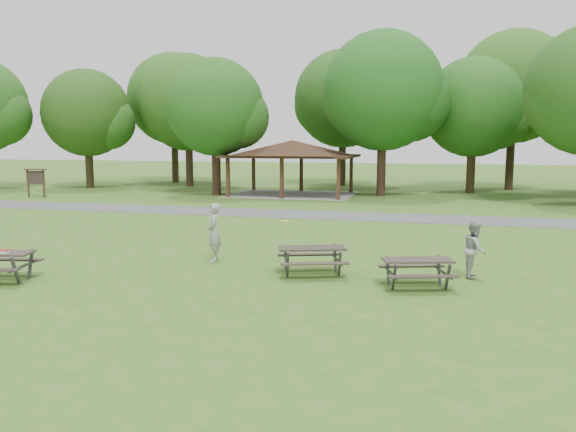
# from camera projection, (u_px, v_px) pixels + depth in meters

# --- Properties ---
(ground) EXTENTS (160.00, 160.00, 0.00)m
(ground) POSITION_uv_depth(u_px,v_px,m) (213.00, 283.00, 14.92)
(ground) COLOR #365E1A
(ground) RESTS_ON ground
(asphalt_path) EXTENTS (120.00, 3.20, 0.02)m
(asphalt_path) POSITION_uv_depth(u_px,v_px,m) (320.00, 215.00, 28.33)
(asphalt_path) COLOR #4A4A4D
(asphalt_path) RESTS_ON ground
(pavilion) EXTENTS (8.60, 7.01, 3.76)m
(pavilion) POSITION_uv_depth(u_px,v_px,m) (292.00, 150.00, 38.51)
(pavilion) COLOR #322012
(pavilion) RESTS_ON ground
(notice_board) EXTENTS (1.60, 0.30, 1.88)m
(notice_board) POSITION_uv_depth(u_px,v_px,m) (35.00, 178.00, 37.06)
(notice_board) COLOR #3C2616
(notice_board) RESTS_ON ground
(tree_row_b) EXTENTS (7.14, 6.80, 9.28)m
(tree_row_b) POSITION_uv_depth(u_px,v_px,m) (88.00, 116.00, 43.92)
(tree_row_b) COLOR black
(tree_row_b) RESTS_ON ground
(tree_row_c) EXTENTS (8.19, 7.80, 10.67)m
(tree_row_c) POSITION_uv_depth(u_px,v_px,m) (189.00, 106.00, 45.38)
(tree_row_c) COLOR #301D15
(tree_row_c) RESTS_ON ground
(tree_row_d) EXTENTS (6.93, 6.60, 9.27)m
(tree_row_d) POSITION_uv_depth(u_px,v_px,m) (217.00, 110.00, 37.99)
(tree_row_d) COLOR black
(tree_row_d) RESTS_ON ground
(tree_row_e) EXTENTS (8.40, 8.00, 11.02)m
(tree_row_e) POSITION_uv_depth(u_px,v_px,m) (384.00, 95.00, 37.45)
(tree_row_e) COLOR #311D15
(tree_row_e) RESTS_ON ground
(tree_row_f) EXTENTS (7.35, 7.00, 9.55)m
(tree_row_f) POSITION_uv_depth(u_px,v_px,m) (475.00, 110.00, 39.41)
(tree_row_f) COLOR black
(tree_row_f) RESTS_ON ground
(tree_deep_a) EXTENTS (8.40, 8.00, 11.38)m
(tree_deep_a) POSITION_uv_depth(u_px,v_px,m) (175.00, 102.00, 49.41)
(tree_deep_a) COLOR black
(tree_deep_a) RESTS_ON ground
(tree_deep_b) EXTENTS (8.40, 8.00, 11.13)m
(tree_deep_b) POSITION_uv_depth(u_px,v_px,m) (344.00, 102.00, 46.11)
(tree_deep_b) COLOR black
(tree_deep_b) RESTS_ON ground
(tree_deep_c) EXTENTS (8.82, 8.40, 11.90)m
(tree_deep_c) POSITION_uv_depth(u_px,v_px,m) (515.00, 90.00, 41.78)
(tree_deep_c) COLOR black
(tree_deep_c) RESTS_ON ground
(picnic_table_middle) EXTENTS (2.25, 2.02, 0.81)m
(picnic_table_middle) POSITION_uv_depth(u_px,v_px,m) (312.00, 254.00, 15.72)
(picnic_table_middle) COLOR #2A251F
(picnic_table_middle) RESTS_ON ground
(picnic_table_far) EXTENTS (2.10, 1.86, 0.77)m
(picnic_table_far) POSITION_uv_depth(u_px,v_px,m) (417.00, 266.00, 14.37)
(picnic_table_far) COLOR #302822
(picnic_table_far) RESTS_ON ground
(frisbee_in_flight) EXTENTS (0.29, 0.29, 0.02)m
(frisbee_in_flight) POSITION_uv_depth(u_px,v_px,m) (285.00, 221.00, 16.81)
(frisbee_in_flight) COLOR gold
(frisbee_in_flight) RESTS_ON ground
(frisbee_thrower) EXTENTS (0.64, 0.77, 1.81)m
(frisbee_thrower) POSITION_uv_depth(u_px,v_px,m) (214.00, 232.00, 17.50)
(frisbee_thrower) COLOR #98989B
(frisbee_thrower) RESTS_ON ground
(frisbee_catcher) EXTENTS (0.63, 0.79, 1.56)m
(frisbee_catcher) POSITION_uv_depth(u_px,v_px,m) (475.00, 249.00, 15.41)
(frisbee_catcher) COLOR #99999C
(frisbee_catcher) RESTS_ON ground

